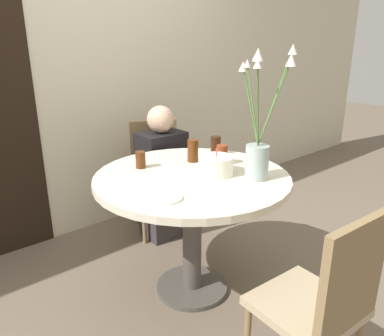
% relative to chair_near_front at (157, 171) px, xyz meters
% --- Properties ---
extents(ground_plane, '(16.00, 16.00, 0.00)m').
position_rel_chair_near_front_xyz_m(ground_plane, '(-0.34, -0.84, -0.49)').
color(ground_plane, '#6B5B4C').
extents(wall_back, '(8.00, 0.05, 2.60)m').
position_rel_chair_near_front_xyz_m(wall_back, '(-0.34, 0.40, 0.81)').
color(wall_back, beige).
rests_on(wall_back, ground_plane).
extents(dining_table, '(1.11, 1.11, 0.77)m').
position_rel_chair_near_front_xyz_m(dining_table, '(-0.34, -0.84, 0.14)').
color(dining_table, beige).
rests_on(dining_table, ground_plane).
extents(chair_near_front, '(0.52, 0.52, 0.88)m').
position_rel_chair_near_front_xyz_m(chair_near_front, '(0.00, 0.00, 0.00)').
color(chair_near_front, tan).
rests_on(chair_near_front, ground_plane).
extents(chair_right_flank, '(0.43, 0.43, 0.88)m').
position_rel_chair_near_front_xyz_m(chair_right_flank, '(-0.40, -1.74, 0.00)').
color(chair_right_flank, tan).
rests_on(chair_right_flank, ground_plane).
extents(birthday_cake, '(0.20, 0.20, 0.15)m').
position_rel_chair_near_front_xyz_m(birthday_cake, '(-0.23, -0.92, 0.33)').
color(birthday_cake, white).
rests_on(birthday_cake, dining_table).
extents(flower_vase, '(0.37, 0.29, 0.71)m').
position_rel_chair_near_front_xyz_m(flower_vase, '(-0.11, -1.11, 0.49)').
color(flower_vase, '#9EB2AD').
rests_on(flower_vase, dining_table).
extents(side_plate, '(0.18, 0.18, 0.01)m').
position_rel_chair_near_front_xyz_m(side_plate, '(-0.66, -1.01, 0.28)').
color(side_plate, white).
rests_on(side_plate, dining_table).
extents(drink_glass_0, '(0.07, 0.07, 0.12)m').
position_rel_chair_near_front_xyz_m(drink_glass_0, '(0.04, -0.63, 0.34)').
color(drink_glass_0, '#33190C').
rests_on(drink_glass_0, dining_table).
extents(drink_glass_1, '(0.07, 0.07, 0.12)m').
position_rel_chair_near_front_xyz_m(drink_glass_1, '(-0.08, -0.81, 0.34)').
color(drink_glass_1, maroon).
rests_on(drink_glass_1, dining_table).
extents(drink_glass_2, '(0.07, 0.07, 0.14)m').
position_rel_chair_near_front_xyz_m(drink_glass_2, '(-0.18, -0.65, 0.35)').
color(drink_glass_2, '#51280F').
rests_on(drink_glass_2, dining_table).
extents(drink_glass_3, '(0.06, 0.06, 0.10)m').
position_rel_chair_near_front_xyz_m(drink_glass_3, '(-0.50, -0.55, 0.33)').
color(drink_glass_3, '#51280F').
rests_on(drink_glass_3, dining_table).
extents(person_boy, '(0.34, 0.24, 1.04)m').
position_rel_chair_near_front_xyz_m(person_boy, '(-0.06, -0.15, -0.00)').
color(person_boy, '#383333').
rests_on(person_boy, ground_plane).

